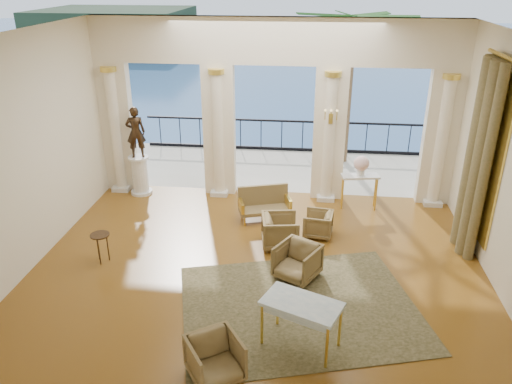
# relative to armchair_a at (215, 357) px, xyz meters

# --- Properties ---
(floor) EXTENTS (9.00, 9.00, 0.00)m
(floor) POSITION_rel_armchair_a_xyz_m (0.30, 2.80, -0.37)
(floor) COLOR #543311
(floor) RESTS_ON ground
(room_walls) EXTENTS (9.00, 9.00, 9.00)m
(room_walls) POSITION_rel_armchair_a_xyz_m (0.30, 1.68, 2.51)
(room_walls) COLOR white
(room_walls) RESTS_ON ground
(arcade) EXTENTS (9.00, 0.56, 4.50)m
(arcade) POSITION_rel_armchair_a_xyz_m (0.30, 6.62, 2.21)
(arcade) COLOR #F7E7CB
(arcade) RESTS_ON ground
(terrace) EXTENTS (10.00, 3.60, 0.10)m
(terrace) POSITION_rel_armchair_a_xyz_m (0.30, 8.60, -0.42)
(terrace) COLOR #A6A08B
(terrace) RESTS_ON ground
(balustrade) EXTENTS (9.00, 0.06, 1.03)m
(balustrade) POSITION_rel_armchair_a_xyz_m (0.30, 10.20, 0.04)
(balustrade) COLOR black
(balustrade) RESTS_ON terrace
(palm_tree) EXTENTS (2.00, 2.00, 4.50)m
(palm_tree) POSITION_rel_armchair_a_xyz_m (2.30, 9.40, 3.72)
(palm_tree) COLOR #4C3823
(palm_tree) RESTS_ON terrace
(headland) EXTENTS (22.00, 18.00, 6.00)m
(headland) POSITION_rel_armchair_a_xyz_m (-29.70, 72.80, -3.37)
(headland) COLOR black
(headland) RESTS_ON sea
(sea) EXTENTS (160.00, 160.00, 0.00)m
(sea) POSITION_rel_armchair_a_xyz_m (0.30, 62.80, -6.37)
(sea) COLOR #245391
(sea) RESTS_ON ground
(curtain) EXTENTS (0.33, 1.40, 4.09)m
(curtain) POSITION_rel_armchair_a_xyz_m (4.58, 4.30, 1.65)
(curtain) COLOR brown
(curtain) RESTS_ON ground
(window_frame) EXTENTS (0.04, 1.60, 3.40)m
(window_frame) POSITION_rel_armchair_a_xyz_m (4.77, 4.30, 1.73)
(window_frame) COLOR gold
(window_frame) RESTS_ON room_walls
(wall_sconce) EXTENTS (0.30, 0.11, 0.33)m
(wall_sconce) POSITION_rel_armchair_a_xyz_m (1.70, 6.31, 1.86)
(wall_sconce) COLOR gold
(wall_sconce) RESTS_ON arcade
(rug) EXTENTS (4.80, 4.16, 0.02)m
(rug) POSITION_rel_armchair_a_xyz_m (1.17, 1.79, -0.36)
(rug) COLOR #2B3016
(rug) RESTS_ON ground
(armchair_a) EXTENTS (0.97, 0.96, 0.74)m
(armchair_a) POSITION_rel_armchair_a_xyz_m (0.00, 0.00, 0.00)
(armchair_a) COLOR #3F2E1B
(armchair_a) RESTS_ON ground
(armchair_b) EXTENTS (0.99, 0.97, 0.77)m
(armchair_b) POSITION_rel_armchair_a_xyz_m (1.08, 2.75, 0.01)
(armchair_b) COLOR #3F2E1B
(armchair_b) RESTS_ON ground
(armchair_c) EXTENTS (0.65, 0.68, 0.63)m
(armchair_c) POSITION_rel_armchair_a_xyz_m (1.49, 4.48, -0.06)
(armchair_c) COLOR #3F2E1B
(armchair_c) RESTS_ON ground
(armchair_d) EXTENTS (0.81, 0.85, 0.77)m
(armchair_d) POSITION_rel_armchair_a_xyz_m (0.68, 3.94, 0.02)
(armchair_d) COLOR #3F2E1B
(armchair_d) RESTS_ON ground
(settee) EXTENTS (1.32, 0.86, 0.81)m
(settee) POSITION_rel_armchair_a_xyz_m (0.21, 5.18, 0.03)
(settee) COLOR #3F2E1B
(settee) RESTS_ON ground
(game_table) EXTENTS (1.36, 1.07, 0.82)m
(game_table) POSITION_rel_armchair_a_xyz_m (1.21, 0.82, 0.37)
(game_table) COLOR #9DBAC6
(game_table) RESTS_ON ground
(pedestal) EXTENTS (0.57, 0.57, 1.04)m
(pedestal) POSITION_rel_armchair_a_xyz_m (-3.20, 6.30, 0.13)
(pedestal) COLOR silver
(pedestal) RESTS_ON ground
(statue) EXTENTS (0.55, 0.44, 1.33)m
(statue) POSITION_rel_armchair_a_xyz_m (-3.20, 6.30, 1.33)
(statue) COLOR #2E2114
(statue) RESTS_ON pedestal
(console_table) EXTENTS (0.97, 0.51, 0.87)m
(console_table) POSITION_rel_armchair_a_xyz_m (2.50, 6.06, 0.35)
(console_table) COLOR silver
(console_table) RESTS_ON ground
(urn) EXTENTS (0.38, 0.38, 0.50)m
(urn) POSITION_rel_armchair_a_xyz_m (2.50, 6.06, 0.78)
(urn) COLOR white
(urn) RESTS_ON console_table
(side_table) EXTENTS (0.39, 0.39, 0.63)m
(side_table) POSITION_rel_armchair_a_xyz_m (-2.89, 2.88, 0.17)
(side_table) COLOR black
(side_table) RESTS_ON ground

